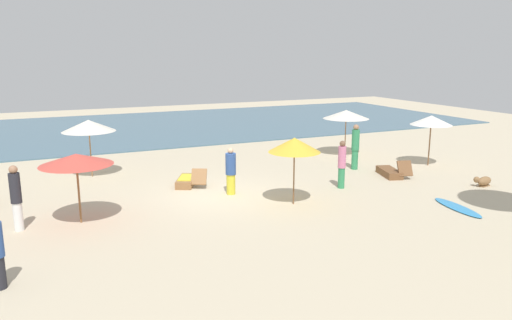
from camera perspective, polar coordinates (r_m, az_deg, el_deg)
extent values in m
plane|color=beige|center=(17.61, -4.31, -4.04)|extent=(60.00, 60.00, 0.00)
cube|color=#476B7F|center=(33.75, -14.38, 3.60)|extent=(48.00, 16.00, 0.06)
cylinder|color=brown|center=(15.40, -19.90, -3.23)|extent=(0.06, 0.06, 2.05)
cone|color=#D84C3F|center=(15.19, -20.16, 0.07)|extent=(2.11, 2.11, 0.33)
cylinder|color=brown|center=(24.52, 10.34, 3.08)|extent=(0.05, 0.05, 2.18)
cone|color=silver|center=(24.39, 10.42, 5.24)|extent=(2.23, 2.23, 0.42)
cylinder|color=brown|center=(16.28, 4.43, -1.40)|extent=(0.05, 0.05, 2.21)
cone|color=gold|center=(16.09, 4.48, 1.76)|extent=(1.73, 1.73, 0.48)
cylinder|color=olive|center=(20.98, -18.68, 1.21)|extent=(0.05, 0.05, 2.28)
cone|color=silver|center=(20.82, -18.86, 3.79)|extent=(2.12, 2.12, 0.47)
cylinder|color=brown|center=(23.18, 19.52, 2.07)|extent=(0.06, 0.06, 2.20)
cone|color=white|center=(23.04, 19.69, 4.37)|extent=(1.82, 1.82, 0.42)
cube|color=olive|center=(19.02, -8.09, -2.46)|extent=(1.20, 1.61, 0.28)
cube|color=olive|center=(18.45, -6.64, -1.95)|extent=(0.71, 0.65, 0.57)
cube|color=yellow|center=(18.98, -8.10, -2.00)|extent=(0.92, 1.17, 0.03)
cube|color=brown|center=(20.91, 15.21, -1.41)|extent=(1.02, 1.61, 0.28)
cube|color=brown|center=(20.48, 16.89, -0.94)|extent=(0.66, 0.54, 0.59)
cylinder|color=yellow|center=(17.58, -2.93, -2.82)|extent=(0.37, 0.37, 0.73)
cylinder|color=#2D4C8C|center=(17.40, -2.96, -0.45)|extent=(0.43, 0.43, 0.76)
sphere|color=tan|center=(17.30, -2.97, 1.08)|extent=(0.21, 0.21, 0.21)
cylinder|color=white|center=(15.57, -25.88, -5.94)|extent=(0.32, 0.32, 0.83)
cylinder|color=#26262D|center=(15.35, -26.18, -2.94)|extent=(0.37, 0.37, 0.86)
sphere|color=#A37556|center=(15.22, -26.37, -0.99)|extent=(0.23, 0.23, 0.23)
cylinder|color=#338C59|center=(18.61, 9.87, -2.06)|extent=(0.28, 0.28, 0.78)
cylinder|color=#D17299|center=(18.43, 9.96, 0.34)|extent=(0.33, 0.33, 0.81)
sphere|color=brown|center=(18.33, 10.02, 1.88)|extent=(0.22, 0.22, 0.22)
cylinder|color=#338C59|center=(21.69, 11.39, 0.04)|extent=(0.39, 0.39, 0.85)
cylinder|color=#338C59|center=(21.52, 11.49, 2.30)|extent=(0.46, 0.46, 0.89)
sphere|color=#A37556|center=(21.43, 11.55, 3.75)|extent=(0.24, 0.24, 0.24)
cube|color=olive|center=(20.60, 24.95, -2.70)|extent=(0.49, 0.33, 0.04)
ellipsoid|color=olive|center=(20.56, 25.00, -2.22)|extent=(0.81, 0.50, 0.34)
sphere|color=olive|center=(20.35, 24.25, -2.10)|extent=(0.24, 0.24, 0.24)
ellipsoid|color=#338CCC|center=(17.35, 22.34, -5.11)|extent=(0.85, 2.25, 0.07)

